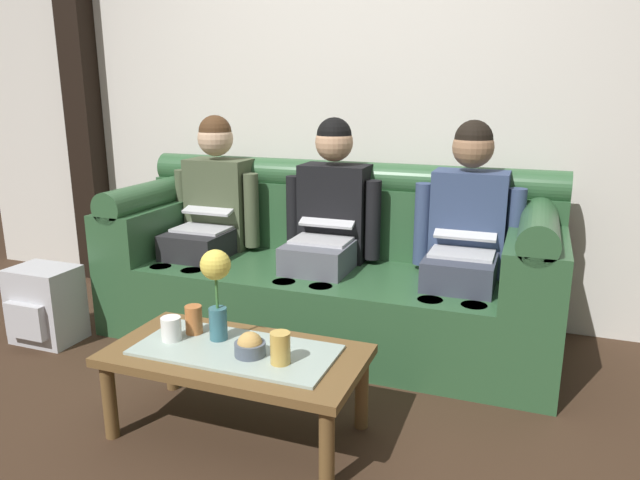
# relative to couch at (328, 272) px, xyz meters

# --- Properties ---
(ground_plane) EXTENTS (14.00, 14.00, 0.00)m
(ground_plane) POSITION_rel_couch_xyz_m (-0.00, -1.17, -0.37)
(ground_plane) COLOR #382619
(back_wall_patterned) EXTENTS (6.00, 0.12, 2.90)m
(back_wall_patterned) POSITION_rel_couch_xyz_m (-0.00, 0.53, 1.08)
(back_wall_patterned) COLOR silver
(back_wall_patterned) RESTS_ON ground_plane
(timber_pillar) EXTENTS (0.20, 0.20, 2.90)m
(timber_pillar) POSITION_rel_couch_xyz_m (-1.98, 0.41, 1.08)
(timber_pillar) COLOR black
(timber_pillar) RESTS_ON ground_plane
(couch) EXTENTS (2.46, 0.88, 0.96)m
(couch) POSITION_rel_couch_xyz_m (0.00, 0.00, 0.00)
(couch) COLOR #2D5633
(couch) RESTS_ON ground_plane
(person_left) EXTENTS (0.56, 0.67, 1.22)m
(person_left) POSITION_rel_couch_xyz_m (-0.75, -0.00, 0.29)
(person_left) COLOR #232326
(person_left) RESTS_ON ground_plane
(person_middle) EXTENTS (0.56, 0.67, 1.22)m
(person_middle) POSITION_rel_couch_xyz_m (-0.00, -0.00, 0.29)
(person_middle) COLOR #595B66
(person_middle) RESTS_ON ground_plane
(person_right) EXTENTS (0.56, 0.67, 1.22)m
(person_right) POSITION_rel_couch_xyz_m (0.75, -0.00, 0.29)
(person_right) COLOR #383D4C
(person_right) RESTS_ON ground_plane
(coffee_table) EXTENTS (1.03, 0.52, 0.37)m
(coffee_table) POSITION_rel_couch_xyz_m (-0.00, -1.09, -0.05)
(coffee_table) COLOR brown
(coffee_table) RESTS_ON ground_plane
(flower_vase) EXTENTS (0.12, 0.12, 0.38)m
(flower_vase) POSITION_rel_couch_xyz_m (-0.11, -1.03, 0.25)
(flower_vase) COLOR #336672
(flower_vase) RESTS_ON coffee_table
(snack_bowl) EXTENTS (0.12, 0.12, 0.10)m
(snack_bowl) POSITION_rel_couch_xyz_m (0.08, -1.12, 0.04)
(snack_bowl) COLOR #4C5666
(snack_bowl) RESTS_ON coffee_table
(cup_near_left) EXTENTS (0.07, 0.07, 0.12)m
(cup_near_left) POSITION_rel_couch_xyz_m (-0.24, -1.01, 0.06)
(cup_near_left) COLOR #B26633
(cup_near_left) RESTS_ON coffee_table
(cup_near_right) EXTENTS (0.08, 0.08, 0.10)m
(cup_near_right) POSITION_rel_couch_xyz_m (-0.29, -1.10, 0.05)
(cup_near_right) COLOR white
(cup_near_right) RESTS_ON coffee_table
(cup_far_center) EXTENTS (0.08, 0.08, 0.12)m
(cup_far_center) POSITION_rel_couch_xyz_m (0.22, -1.14, 0.07)
(cup_far_center) COLOR gold
(cup_far_center) RESTS_ON coffee_table
(backpack_left) EXTENTS (0.35, 0.30, 0.42)m
(backpack_left) POSITION_rel_couch_xyz_m (-1.43, -0.66, -0.16)
(backpack_left) COLOR #B7B7BC
(backpack_left) RESTS_ON ground_plane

